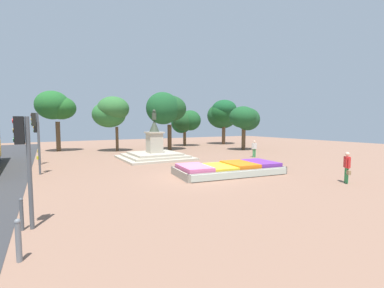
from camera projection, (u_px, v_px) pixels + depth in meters
ground_plane at (195, 177)px, 15.29m from camera, size 76.01×76.01×0.00m
flower_planter at (230, 169)px, 16.09m from camera, size 7.03×3.83×0.67m
statue_monument at (155, 152)px, 23.08m from camera, size 5.87×5.87×4.41m
traffic_light_near_crossing at (24, 151)px, 7.45m from camera, size 0.41×0.29×3.36m
traffic_light_mid_block at (36, 133)px, 15.67m from camera, size 0.41×0.28×3.80m
traffic_light_far_corner at (37, 135)px, 19.48m from camera, size 0.41×0.30×3.28m
pedestrian_with_handbag at (347, 166)px, 13.54m from camera, size 0.55×0.59×1.66m
pedestrian_near_planter at (254, 148)px, 24.05m from camera, size 0.56×0.28×1.57m
kerb_bollard_south at (18, 239)px, 5.82m from camera, size 0.14×0.14×1.01m
kerb_bollard_mid_a at (22, 214)px, 7.54m from camera, size 0.11×0.11×0.98m
park_tree_far_left at (166, 109)px, 29.94m from camera, size 5.08×4.44×6.74m
park_tree_behind_statue at (185, 121)px, 36.33m from camera, size 3.99×3.78×5.05m
park_tree_far_right at (245, 118)px, 30.43m from camera, size 3.97×3.19×5.19m
park_tree_street_side at (56, 107)px, 28.79m from camera, size 4.25×3.75×6.81m
park_tree_mid_canopy at (223, 114)px, 39.29m from camera, size 4.93×4.96×6.74m
park_tree_distant at (111, 112)px, 28.90m from camera, size 3.95×4.20×6.19m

